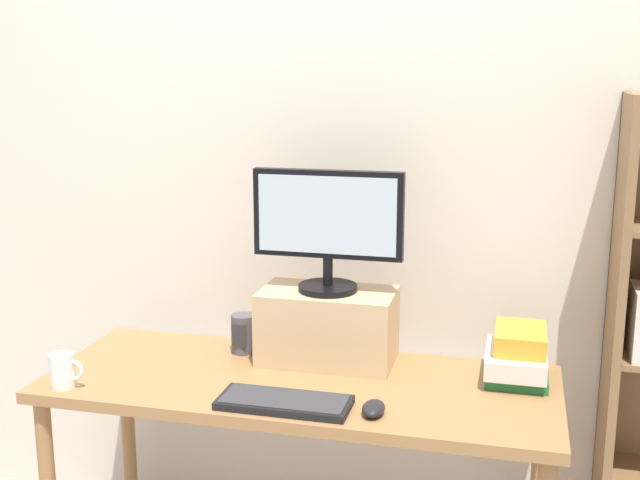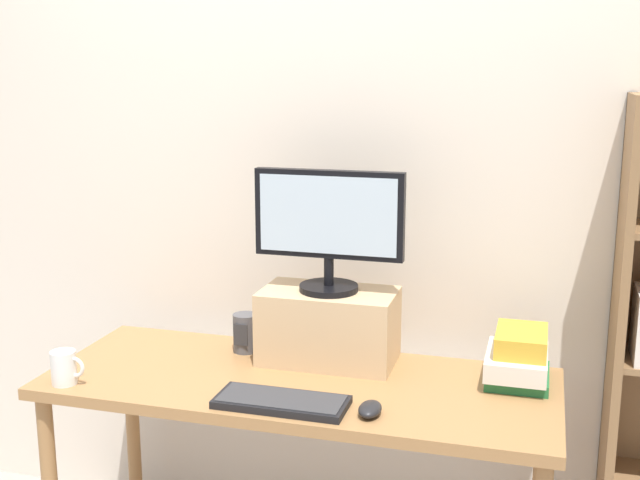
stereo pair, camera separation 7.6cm
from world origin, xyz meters
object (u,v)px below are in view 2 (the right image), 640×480
(computer_monitor, at_px, (329,224))
(computer_mouse, at_px, (370,409))
(desk_speaker, at_px, (245,333))
(coffee_mug, at_px, (65,368))
(book_stack, at_px, (518,358))
(keyboard, at_px, (282,402))
(riser_box, at_px, (329,326))
(desk, at_px, (300,403))

(computer_monitor, height_order, computer_mouse, computer_monitor)
(computer_monitor, relative_size, desk_speaker, 3.69)
(coffee_mug, bearing_deg, book_stack, 16.74)
(computer_monitor, height_order, book_stack, computer_monitor)
(keyboard, distance_m, book_stack, 0.75)
(coffee_mug, bearing_deg, riser_box, 29.54)
(book_stack, bearing_deg, keyboard, -149.92)
(keyboard, relative_size, computer_mouse, 3.67)
(desk, relative_size, book_stack, 6.00)
(book_stack, bearing_deg, desk_speaker, 178.83)
(riser_box, bearing_deg, desk_speaker, 178.35)
(computer_monitor, relative_size, computer_mouse, 4.67)
(desk, height_order, computer_monitor, computer_monitor)
(riser_box, height_order, keyboard, riser_box)
(book_stack, distance_m, coffee_mug, 1.39)
(riser_box, xyz_separation_m, computer_mouse, (0.22, -0.37, -0.10))
(book_stack, bearing_deg, riser_box, 179.07)
(keyboard, distance_m, coffee_mug, 0.69)
(keyboard, height_order, desk_speaker, desk_speaker)
(riser_box, xyz_separation_m, coffee_mug, (-0.73, -0.41, -0.07))
(desk, xyz_separation_m, book_stack, (0.66, 0.16, 0.16))
(riser_box, height_order, desk_speaker, riser_box)
(riser_box, bearing_deg, book_stack, -0.93)
(computer_monitor, xyz_separation_m, book_stack, (0.61, -0.01, -0.39))
(desk, bearing_deg, desk_speaker, 144.00)
(computer_monitor, distance_m, computer_mouse, 0.62)
(desk, relative_size, computer_mouse, 15.29)
(computer_monitor, height_order, desk_speaker, computer_monitor)
(riser_box, bearing_deg, keyboard, -95.28)
(desk, xyz_separation_m, computer_mouse, (0.27, -0.20, 0.10))
(computer_monitor, relative_size, keyboard, 1.27)
(riser_box, bearing_deg, computer_monitor, -90.00)
(riser_box, distance_m, coffee_mug, 0.84)
(book_stack, relative_size, desk_speaker, 2.01)
(desk, bearing_deg, riser_box, 74.66)
(keyboard, relative_size, coffee_mug, 3.46)
(riser_box, height_order, computer_monitor, computer_monitor)
(desk, bearing_deg, keyboard, -86.73)
(computer_mouse, height_order, book_stack, book_stack)
(keyboard, bearing_deg, computer_monitor, 84.70)
(riser_box, relative_size, book_stack, 1.65)
(book_stack, xyz_separation_m, desk_speaker, (-0.91, 0.02, -0.01))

